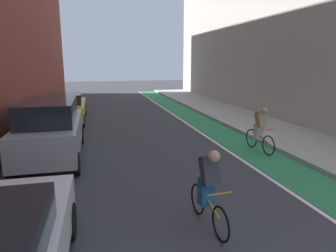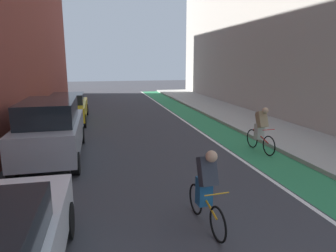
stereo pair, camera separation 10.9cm
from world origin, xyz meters
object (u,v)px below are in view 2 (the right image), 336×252
at_px(parked_suv_silver, 51,129).
at_px(cyclist_mid, 261,128).
at_px(cyclist_lead, 206,186).
at_px(parked_sedan_yellow_cab, 69,107).

height_order(parked_suv_silver, cyclist_mid, parked_suv_silver).
bearing_deg(parked_suv_silver, cyclist_mid, -6.49).
bearing_deg(parked_suv_silver, cyclist_lead, -55.66).
xyz_separation_m(parked_suv_silver, parked_sedan_yellow_cab, (-0.00, 6.42, -0.23)).
bearing_deg(parked_sedan_yellow_cab, cyclist_lead, -73.14).
xyz_separation_m(cyclist_lead, cyclist_mid, (3.66, 4.30, 0.00)).
height_order(parked_suv_silver, parked_sedan_yellow_cab, parked_suv_silver).
relative_size(cyclist_lead, cyclist_mid, 0.98).
distance_m(parked_suv_silver, parked_sedan_yellow_cab, 6.42).
distance_m(parked_sedan_yellow_cab, cyclist_mid, 10.17).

